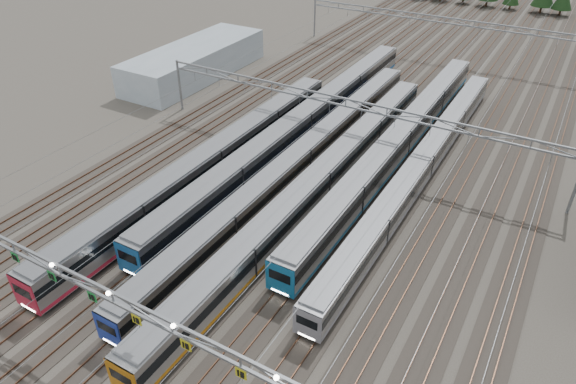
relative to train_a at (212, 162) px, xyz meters
The scene contains 12 objects.
ground 28.36m from the train_a, 66.55° to the right, with size 400.00×400.00×0.00m, color #47423A.
track_bed 74.92m from the train_a, 81.36° to the left, with size 54.00×260.00×5.42m.
train_a is the anchor object (origin of this frame).
train_b 15.36m from the train_a, 72.97° to the left, with size 3.13×66.96×4.08m.
train_c 11.05m from the train_a, 35.48° to the left, with size 2.76×64.20×3.59m.
train_d 13.73m from the train_a, 10.37° to the left, with size 2.92×62.00×3.81m.
train_e 24.68m from the train_a, 43.16° to the left, with size 3.03×61.48×3.95m.
train_f 25.86m from the train_a, 29.53° to the left, with size 2.66×59.66×3.46m.
gantry_near 28.76m from the train_a, 66.73° to the right, with size 56.36×0.61×8.08m.
gantry_mid 18.47m from the train_a, 51.36° to the left, with size 56.36×0.36×8.00m.
gantry_far 60.27m from the train_a, 79.22° to the left, with size 56.36×0.36×8.00m.
west_shed 36.21m from the train_a, 131.93° to the left, with size 10.00×30.00×5.34m, color #99AAB7.
Camera 1 is at (24.34, -16.66, 34.04)m, focal length 32.00 mm.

